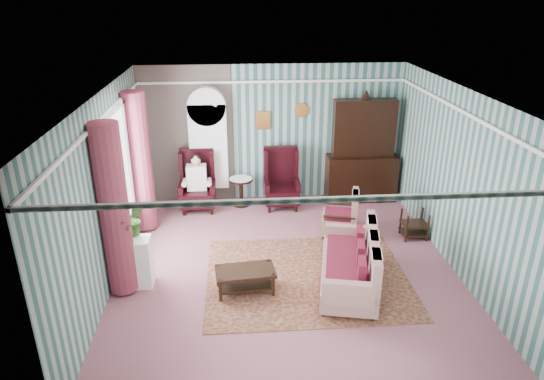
{
  "coord_description": "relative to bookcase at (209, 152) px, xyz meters",
  "views": [
    {
      "loc": [
        -0.76,
        -6.89,
        4.3
      ],
      "look_at": [
        -0.19,
        0.6,
        1.16
      ],
      "focal_mm": 32.0,
      "sensor_mm": 36.0,
      "label": 1
    }
  ],
  "objects": [
    {
      "name": "floor",
      "position": [
        1.35,
        -2.84,
        -1.12
      ],
      "size": [
        6.0,
        6.0,
        0.0
      ],
      "primitive_type": "plane",
      "color": "#90545B",
      "rests_on": "ground"
    },
    {
      "name": "room_shell",
      "position": [
        0.73,
        -2.66,
        0.89
      ],
      "size": [
        5.53,
        6.02,
        2.91
      ],
      "color": "#35615E",
      "rests_on": "ground"
    },
    {
      "name": "bookcase",
      "position": [
        0.0,
        0.0,
        0.0
      ],
      "size": [
        0.8,
        0.28,
        2.24
      ],
      "primitive_type": "cube",
      "color": "silver",
      "rests_on": "floor"
    },
    {
      "name": "dresser_hutch",
      "position": [
        3.25,
        -0.12,
        0.06
      ],
      "size": [
        1.5,
        0.56,
        2.36
      ],
      "primitive_type": "cube",
      "color": "black",
      "rests_on": "floor"
    },
    {
      "name": "wingback_left",
      "position": [
        -0.25,
        -0.39,
        -0.5
      ],
      "size": [
        0.76,
        0.8,
        1.25
      ],
      "primitive_type": "cube",
      "color": "black",
      "rests_on": "floor"
    },
    {
      "name": "wingback_right",
      "position": [
        1.5,
        -0.39,
        -0.5
      ],
      "size": [
        0.76,
        0.8,
        1.25
      ],
      "primitive_type": "cube",
      "color": "black",
      "rests_on": "floor"
    },
    {
      "name": "seated_woman",
      "position": [
        -0.25,
        -0.39,
        -0.53
      ],
      "size": [
        0.44,
        0.4,
        1.18
      ],
      "primitive_type": null,
      "color": "white",
      "rests_on": "floor"
    },
    {
      "name": "round_side_table",
      "position": [
        0.65,
        -0.24,
        -0.82
      ],
      "size": [
        0.5,
        0.5,
        0.6
      ],
      "primitive_type": "cylinder",
      "color": "black",
      "rests_on": "floor"
    },
    {
      "name": "nest_table",
      "position": [
        3.82,
        -1.94,
        -0.85
      ],
      "size": [
        0.45,
        0.38,
        0.54
      ],
      "primitive_type": "cube",
      "color": "black",
      "rests_on": "floor"
    },
    {
      "name": "plant_stand",
      "position": [
        -1.05,
        -3.14,
        -0.72
      ],
      "size": [
        0.55,
        0.35,
        0.8
      ],
      "primitive_type": "cube",
      "color": "white",
      "rests_on": "floor"
    },
    {
      "name": "rug",
      "position": [
        1.65,
        -3.14,
        -1.11
      ],
      "size": [
        3.2,
        2.6,
        0.01
      ],
      "primitive_type": "cube",
      "color": "#4B1919",
      "rests_on": "floor"
    },
    {
      "name": "sofa",
      "position": [
        2.25,
        -3.43,
        -0.62
      ],
      "size": [
        1.25,
        1.99,
        1.01
      ],
      "primitive_type": "cube",
      "rotation": [
        0.0,
        0.0,
        1.36
      ],
      "color": "beige",
      "rests_on": "floor"
    },
    {
      "name": "floral_armchair",
      "position": [
        2.46,
        -1.71,
        -0.67
      ],
      "size": [
        0.98,
        0.89,
        0.9
      ],
      "primitive_type": "cube",
      "rotation": [
        0.0,
        0.0,
        1.33
      ],
      "color": "beige",
      "rests_on": "floor"
    },
    {
      "name": "coffee_table",
      "position": [
        0.66,
        -3.45,
        -0.93
      ],
      "size": [
        0.94,
        0.59,
        0.38
      ],
      "primitive_type": "cube",
      "rotation": [
        0.0,
        0.0,
        0.11
      ],
      "color": "black",
      "rests_on": "floor"
    },
    {
      "name": "potted_plant_a",
      "position": [
        -1.12,
        -3.28,
        -0.09
      ],
      "size": [
        0.52,
        0.49,
        0.46
      ],
      "primitive_type": "imported",
      "rotation": [
        0.0,
        0.0,
        -0.39
      ],
      "color": "#26551A",
      "rests_on": "plant_stand"
    },
    {
      "name": "potted_plant_b",
      "position": [
        -0.99,
        -2.99,
        -0.06
      ],
      "size": [
        0.33,
        0.29,
        0.51
      ],
      "primitive_type": "imported",
      "rotation": [
        0.0,
        0.0,
        0.24
      ],
      "color": "#26571B",
      "rests_on": "plant_stand"
    },
    {
      "name": "potted_plant_c",
      "position": [
        -1.11,
        -3.1,
        -0.13
      ],
      "size": [
        0.23,
        0.23,
        0.39
      ],
      "primitive_type": "imported",
      "rotation": [
        0.0,
        0.0,
        0.05
      ],
      "color": "#164918",
      "rests_on": "plant_stand"
    }
  ]
}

